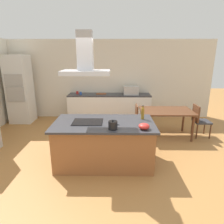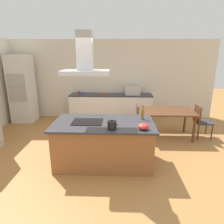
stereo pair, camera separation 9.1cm
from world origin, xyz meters
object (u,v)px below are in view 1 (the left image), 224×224
(mixing_bowl, at_px, (144,126))
(coffee_mug_red, at_px, (77,93))
(olive_oil_bottle, at_px, (143,113))
(countertop_microwave, at_px, (131,90))
(cutting_board, at_px, (101,94))
(cooktop, at_px, (88,122))
(chair_at_left_end, at_px, (132,119))
(dining_table, at_px, (166,113))
(wall_oven_stack, at_px, (20,89))
(tea_kettle, at_px, (113,125))
(coffee_mug_blue, at_px, (81,93))
(range_hood, at_px, (85,61))
(chair_at_right_end, at_px, (199,119))

(mixing_bowl, relative_size, coffee_mug_red, 2.25)
(olive_oil_bottle, height_order, mixing_bowl, olive_oil_bottle)
(mixing_bowl, xyz_separation_m, countertop_microwave, (0.01, 3.25, 0.08))
(cutting_board, bearing_deg, cooktop, -91.67)
(countertop_microwave, height_order, chair_at_left_end, countertop_microwave)
(dining_table, bearing_deg, chair_at_left_end, 180.00)
(wall_oven_stack, xyz_separation_m, dining_table, (4.53, -1.21, -0.43))
(olive_oil_bottle, xyz_separation_m, wall_oven_stack, (-3.71, 2.42, 0.08))
(tea_kettle, xyz_separation_m, olive_oil_bottle, (0.62, 0.61, 0.05))
(wall_oven_stack, bearing_deg, mixing_bowl, -39.52)
(tea_kettle, relative_size, dining_table, 0.16)
(wall_oven_stack, bearing_deg, coffee_mug_red, 9.43)
(chair_at_left_end, bearing_deg, dining_table, -0.00)
(tea_kettle, relative_size, coffee_mug_blue, 2.43)
(mixing_bowl, distance_m, cutting_board, 3.44)
(countertop_microwave, relative_size, coffee_mug_blue, 5.56)
(cutting_board, bearing_deg, range_hood, -91.67)
(cooktop, distance_m, coffee_mug_blue, 2.88)
(range_hood, bearing_deg, coffee_mug_blue, 102.06)
(mixing_bowl, bearing_deg, chair_at_right_end, 45.30)
(tea_kettle, bearing_deg, cutting_board, 97.35)
(tea_kettle, xyz_separation_m, coffee_mug_red, (-1.25, 3.33, -0.03))
(tea_kettle, relative_size, mixing_bowl, 1.08)
(coffee_mug_red, xyz_separation_m, chair_at_left_end, (1.78, -1.51, -0.44))
(mixing_bowl, bearing_deg, tea_kettle, -178.34)
(cutting_board, distance_m, chair_at_left_end, 1.81)
(countertop_microwave, bearing_deg, mixing_bowl, -90.25)
(mixing_bowl, height_order, range_hood, range_hood)
(cooktop, distance_m, mixing_bowl, 1.14)
(coffee_mug_red, xyz_separation_m, dining_table, (2.69, -1.51, -0.28))
(coffee_mug_blue, bearing_deg, tea_kettle, -70.80)
(cooktop, relative_size, mixing_bowl, 2.96)
(chair_at_left_end, height_order, range_hood, range_hood)
(cutting_board, distance_m, range_hood, 3.16)
(coffee_mug_blue, relative_size, dining_table, 0.06)
(tea_kettle, distance_m, olive_oil_bottle, 0.87)
(coffee_mug_blue, relative_size, wall_oven_stack, 0.04)
(chair_at_left_end, xyz_separation_m, range_hood, (-1.04, -1.44, 1.59))
(wall_oven_stack, distance_m, chair_at_right_end, 5.61)
(coffee_mug_red, xyz_separation_m, wall_oven_stack, (-1.83, -0.30, 0.16))
(tea_kettle, bearing_deg, chair_at_left_end, 73.91)
(mixing_bowl, relative_size, countertop_microwave, 0.41)
(cooktop, relative_size, wall_oven_stack, 0.27)
(coffee_mug_red, bearing_deg, tea_kettle, -69.40)
(wall_oven_stack, bearing_deg, coffee_mug_blue, 5.04)
(coffee_mug_red, xyz_separation_m, coffee_mug_blue, (0.14, -0.13, 0.00))
(chair_at_left_end, bearing_deg, cooktop, -125.81)
(tea_kettle, height_order, coffee_mug_red, tea_kettle)
(coffee_mug_red, distance_m, chair_at_left_end, 2.37)
(coffee_mug_red, xyz_separation_m, chair_at_right_end, (3.61, -1.51, -0.44))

